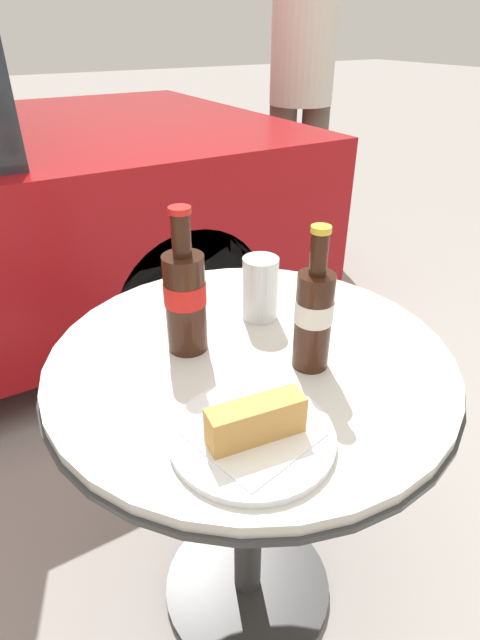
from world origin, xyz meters
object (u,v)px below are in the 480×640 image
at_px(drinking_glass, 260,291).
at_px(pedestrian, 302,76).
at_px(cola_bottle_right, 314,315).
at_px(cola_bottle_left, 185,297).
at_px(bistro_table, 249,422).
at_px(lunch_plate_near, 253,431).

distance_m(drinking_glass, pedestrian, 2.21).
xyz_separation_m(cola_bottle_right, drinking_glass, (0.01, 0.18, -0.04)).
height_order(cola_bottle_left, cola_bottle_right, cola_bottle_left).
xyz_separation_m(bistro_table, cola_bottle_right, (0.07, -0.08, 0.26)).
bearing_deg(cola_bottle_right, drinking_glass, 85.77).
xyz_separation_m(cola_bottle_left, lunch_plate_near, (-0.02, -0.26, -0.09)).
bearing_deg(drinking_glass, cola_bottle_left, -171.72).
xyz_separation_m(drinking_glass, pedestrian, (1.38, 1.72, 0.19)).
height_order(bistro_table, drinking_glass, drinking_glass).
bearing_deg(lunch_plate_near, pedestrian, 51.88).
relative_size(cola_bottle_right, lunch_plate_near, 1.06).
distance_m(lunch_plate_near, pedestrian, 2.55).
relative_size(cola_bottle_left, lunch_plate_near, 1.11).
bearing_deg(drinking_glass, cola_bottle_right, -94.23).
distance_m(bistro_table, cola_bottle_right, 0.28).
relative_size(drinking_glass, lunch_plate_near, 0.54).
xyz_separation_m(cola_bottle_left, drinking_glass, (0.17, 0.02, -0.05)).
bearing_deg(cola_bottle_right, lunch_plate_near, -149.81).
height_order(drinking_glass, pedestrian, pedestrian).
bearing_deg(cola_bottle_left, lunch_plate_near, -95.38).
relative_size(bistro_table, cola_bottle_left, 2.79).
xyz_separation_m(cola_bottle_right, pedestrian, (1.39, 1.89, 0.15)).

